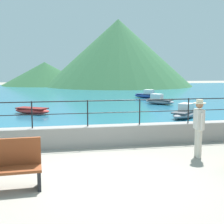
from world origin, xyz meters
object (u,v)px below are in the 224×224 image
at_px(person_walking, 199,125).
at_px(bench_main, 1,165).
at_px(boat_2, 32,110).
at_px(boat_5, 185,113).
at_px(boat_0, 147,95).
at_px(boat_1, 159,101).

bearing_deg(person_walking, bench_main, -164.04).
xyz_separation_m(boat_2, boat_5, (8.11, -3.13, 0.07)).
relative_size(person_walking, boat_2, 0.73).
bearing_deg(boat_0, bench_main, -115.78).
height_order(person_walking, boat_1, person_walking).
bearing_deg(boat_0, boat_2, -138.60).
xyz_separation_m(bench_main, boat_2, (0.03, 11.61, -0.30)).
bearing_deg(bench_main, boat_2, 89.83).
distance_m(person_walking, boat_5, 7.48).
bearing_deg(boat_2, person_walking, -61.84).
bearing_deg(boat_5, boat_1, 81.87).
xyz_separation_m(boat_0, boat_2, (-9.71, -8.56, -0.07)).
height_order(boat_0, boat_2, boat_0).
distance_m(person_walking, boat_0, 19.13).
distance_m(boat_1, boat_5, 6.61).
distance_m(bench_main, boat_5, 11.76).
xyz_separation_m(boat_0, boat_5, (-1.60, -11.69, 0.00)).
bearing_deg(bench_main, boat_0, 64.22).
bearing_deg(person_walking, boat_0, 76.93).
xyz_separation_m(person_walking, boat_5, (2.72, 6.94, -0.65)).
relative_size(bench_main, boat_1, 0.75).
height_order(person_walking, boat_5, person_walking).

